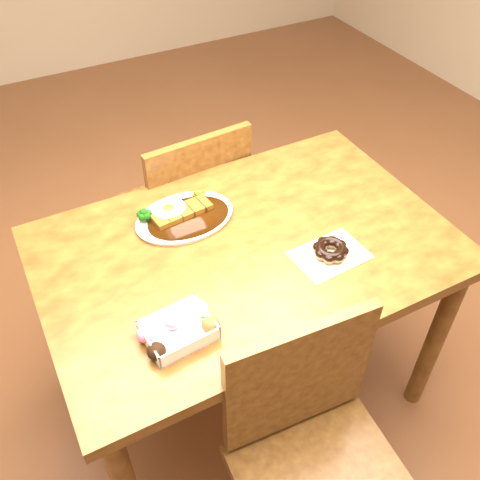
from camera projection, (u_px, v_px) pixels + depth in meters
name	position (u px, v px, depth m)	size (l,w,h in m)	color
ground	(245.00, 384.00, 2.08)	(6.00, 6.00, 0.00)	brown
table	(247.00, 268.00, 1.63)	(1.20, 0.80, 0.75)	#49240E
chair_far	(189.00, 210.00, 2.11)	(0.45, 0.45, 0.87)	#49240E
chair_near	(316.00, 458.00, 1.38)	(0.45, 0.45, 0.87)	#49240E
katsu_curry_plate	(183.00, 215.00, 1.64)	(0.31, 0.23, 0.06)	white
donut_box	(179.00, 330.00, 1.31)	(0.20, 0.14, 0.05)	white
pon_de_ring	(331.00, 250.00, 1.52)	(0.22, 0.16, 0.04)	silver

